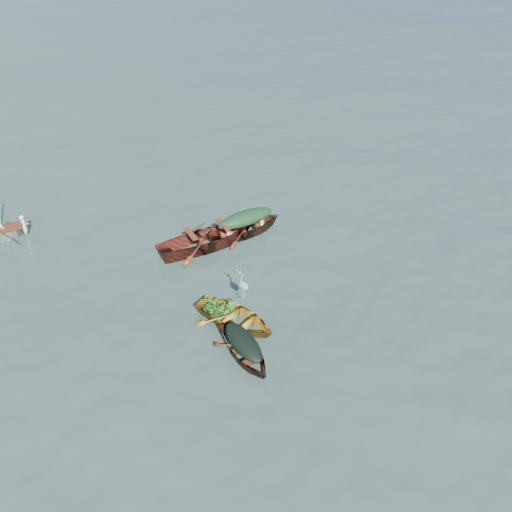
{
  "coord_description": "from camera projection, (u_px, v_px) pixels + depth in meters",
  "views": [
    {
      "loc": [
        -7.79,
        -7.46,
        10.13
      ],
      "look_at": [
        0.86,
        3.07,
        0.5
      ],
      "focal_mm": 35.0,
      "sensor_mm": 36.0,
      "label": 1
    }
  ],
  "objects": [
    {
      "name": "green_tarp_boat",
      "position": [
        246.0,
        234.0,
        18.7
      ],
      "size": [
        4.3,
        1.77,
        0.96
      ],
      "primitive_type": "imported",
      "rotation": [
        0.0,
        0.0,
        1.45
      ],
      "color": "#4D2412",
      "rests_on": "ground"
    },
    {
      "name": "dinghy_weeds",
      "position": [
        219.0,
        297.0,
        14.55
      ],
      "size": [
        0.93,
        1.07,
        0.6
      ],
      "primitive_type": "imported",
      "rotation": [
        0.0,
        0.0,
        0.3
      ],
      "color": "#225F19",
      "rests_on": "yellow_dinghy"
    },
    {
      "name": "thwart_benches",
      "position": [
        207.0,
        232.0,
        17.62
      ],
      "size": [
        2.69,
        1.4,
        0.04
      ],
      "primitive_type": null,
      "rotation": [
        0.0,
        0.0,
        1.39
      ],
      "color": "#512413",
      "rests_on": "open_wooden_boat"
    },
    {
      "name": "dark_covered_boat",
      "position": [
        244.0,
        355.0,
        13.69
      ],
      "size": [
        1.62,
        3.23,
        0.73
      ],
      "primitive_type": "imported",
      "rotation": [
        0.0,
        0.0,
        -0.16
      ],
      "color": "#502512",
      "rests_on": "ground"
    },
    {
      "name": "open_wooden_boat",
      "position": [
        208.0,
        247.0,
        18.0
      ],
      "size": [
        5.33,
        2.48,
        1.25
      ],
      "primitive_type": "imported",
      "rotation": [
        0.0,
        0.0,
        1.39
      ],
      "color": "maroon",
      "rests_on": "ground"
    },
    {
      "name": "ground",
      "position": [
        300.0,
        327.0,
        14.59
      ],
      "size": [
        140.0,
        140.0,
        0.0
      ],
      "primitive_type": "plane",
      "color": "#334843",
      "rests_on": "ground"
    },
    {
      "name": "green_tarp_cover",
      "position": [
        245.0,
        217.0,
        18.27
      ],
      "size": [
        2.37,
        0.98,
        0.52
      ],
      "primitive_type": "ellipsoid",
      "rotation": [
        0.0,
        0.0,
        1.45
      ],
      "color": "#153419",
      "rests_on": "green_tarp_boat"
    },
    {
      "name": "heron",
      "position": [
        244.0,
        290.0,
        14.59
      ],
      "size": [
        0.38,
        0.46,
        0.92
      ],
      "primitive_type": null,
      "rotation": [
        0.0,
        0.0,
        0.3
      ],
      "color": "#999BA2",
      "rests_on": "yellow_dinghy"
    },
    {
      "name": "dark_tarp_cover",
      "position": [
        243.0,
        340.0,
        13.37
      ],
      "size": [
        0.89,
        1.78,
        0.4
      ],
      "primitive_type": "ellipsoid",
      "rotation": [
        0.0,
        0.0,
        -0.16
      ],
      "color": "black",
      "rests_on": "dark_covered_boat"
    },
    {
      "name": "yellow_dinghy",
      "position": [
        235.0,
        324.0,
        14.71
      ],
      "size": [
        2.31,
        3.53,
        0.89
      ],
      "primitive_type": "imported",
      "rotation": [
        0.0,
        0.0,
        0.3
      ],
      "color": "#B66E23",
      "rests_on": "ground"
    }
  ]
}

